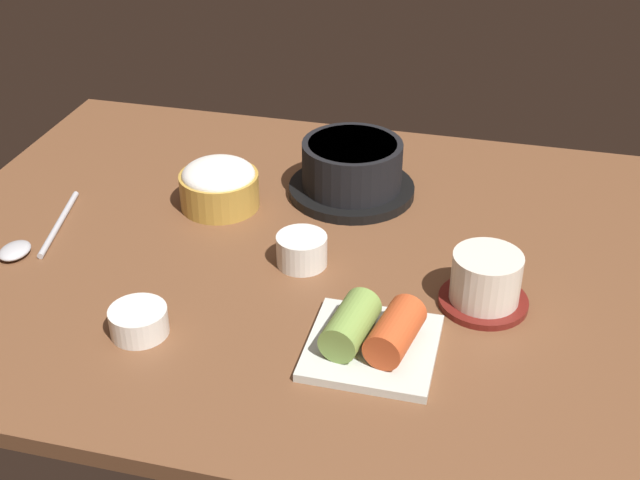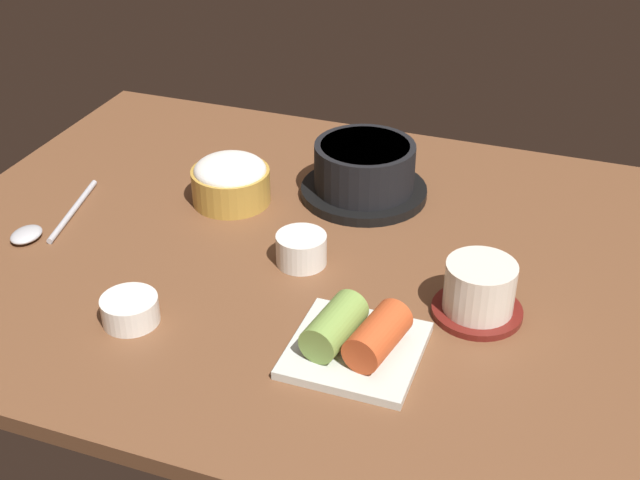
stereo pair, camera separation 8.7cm
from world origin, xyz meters
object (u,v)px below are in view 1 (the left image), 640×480
Objects in this scene: rice_bowl at (219,184)px; kimchi_plate at (372,336)px; stone_pot at (352,170)px; spoon at (30,241)px; tea_cup_with_saucer at (486,281)px; side_bowl_near at (139,320)px; banchan_cup_center at (303,249)px.

kimchi_plate is (26.24, -25.54, -1.27)cm from rice_bowl.
stone_pot is 0.97× the size of spoon.
stone_pot is 1.30× the size of kimchi_plate.
rice_bowl is at bearing 38.05° from spoon.
rice_bowl and tea_cup_with_saucer have the same top height.
kimchi_plate is at bearing 6.98° from side_bowl_near.
tea_cup_with_saucer is at bearing 21.93° from side_bowl_near.
spoon is (-19.93, -15.60, -2.72)cm from rice_bowl.
spoon is at bearing -147.58° from stone_pot.
banchan_cup_center is at bearing 128.66° from kimchi_plate.
banchan_cup_center is 22.19cm from side_bowl_near.
banchan_cup_center is at bearing -96.08° from stone_pot.
side_bowl_near is (1.06, -28.62, -1.68)cm from rice_bowl.
tea_cup_with_saucer is (36.93, -14.18, -0.14)cm from rice_bowl.
rice_bowl is (-16.74, -7.69, -0.48)cm from stone_pot.
tea_cup_with_saucer reaches higher than kimchi_plate.
side_bowl_near is 0.35× the size of spoon.
tea_cup_with_saucer reaches higher than banchan_cup_center.
kimchi_plate is 2.12× the size of side_bowl_near.
banchan_cup_center is (14.74, -11.16, -1.26)cm from rice_bowl.
stone_pot is 19.04cm from banchan_cup_center.
kimchi_plate reaches higher than banchan_cup_center.
kimchi_plate is at bearing -51.34° from banchan_cup_center.
side_bowl_near is at bearing -128.07° from banchan_cup_center.
kimchi_plate is at bearing -12.14° from spoon.
rice_bowl is 28.69cm from side_bowl_near.
spoon is (-46.17, 9.93, -1.45)cm from kimchi_plate.
spoon is at bearing -141.95° from rice_bowl.
rice_bowl reaches higher than side_bowl_near.
side_bowl_near is at bearing -31.81° from spoon.
tea_cup_with_saucer is at bearing -21.00° from rice_bowl.
tea_cup_with_saucer is 0.76× the size of kimchi_plate.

